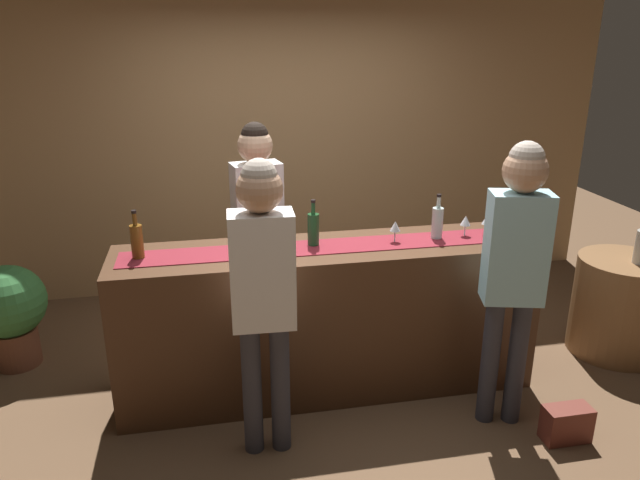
# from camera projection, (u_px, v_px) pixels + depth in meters

# --- Properties ---
(ground_plane) EXTENTS (10.00, 10.00, 0.00)m
(ground_plane) POSITION_uv_depth(u_px,v_px,m) (327.00, 384.00, 4.14)
(ground_plane) COLOR brown
(back_wall) EXTENTS (6.00, 0.12, 2.90)m
(back_wall) POSITION_uv_depth(u_px,v_px,m) (285.00, 132.00, 5.42)
(back_wall) COLOR tan
(back_wall) RESTS_ON ground
(bar_counter) EXTENTS (2.72, 0.60, 1.01)m
(bar_counter) POSITION_uv_depth(u_px,v_px,m) (328.00, 319.00, 3.97)
(bar_counter) COLOR #472B19
(bar_counter) RESTS_ON ground
(counter_runner_cloth) EXTENTS (2.59, 0.28, 0.01)m
(counter_runner_cloth) POSITION_uv_depth(u_px,v_px,m) (328.00, 246.00, 3.80)
(counter_runner_cloth) COLOR maroon
(counter_runner_cloth) RESTS_ON bar_counter
(wine_bottle_green) EXTENTS (0.07, 0.07, 0.30)m
(wine_bottle_green) POSITION_uv_depth(u_px,v_px,m) (313.00, 229.00, 3.79)
(wine_bottle_green) COLOR #194723
(wine_bottle_green) RESTS_ON bar_counter
(wine_bottle_amber) EXTENTS (0.07, 0.07, 0.30)m
(wine_bottle_amber) POSITION_uv_depth(u_px,v_px,m) (137.00, 241.00, 3.57)
(wine_bottle_amber) COLOR brown
(wine_bottle_amber) RESTS_ON bar_counter
(wine_bottle_clear) EXTENTS (0.07, 0.07, 0.30)m
(wine_bottle_clear) POSITION_uv_depth(u_px,v_px,m) (437.00, 222.00, 3.92)
(wine_bottle_clear) COLOR #B2C6C1
(wine_bottle_clear) RESTS_ON bar_counter
(wine_glass_near_customer) EXTENTS (0.07, 0.07, 0.14)m
(wine_glass_near_customer) POSITION_uv_depth(u_px,v_px,m) (466.00, 221.00, 3.96)
(wine_glass_near_customer) COLOR silver
(wine_glass_near_customer) RESTS_ON bar_counter
(wine_glass_mid_counter) EXTENTS (0.07, 0.07, 0.14)m
(wine_glass_mid_counter) POSITION_uv_depth(u_px,v_px,m) (395.00, 227.00, 3.84)
(wine_glass_mid_counter) COLOR silver
(wine_glass_mid_counter) RESTS_ON bar_counter
(wine_glass_far_end) EXTENTS (0.07, 0.07, 0.14)m
(wine_glass_far_end) POSITION_uv_depth(u_px,v_px,m) (487.00, 220.00, 3.98)
(wine_glass_far_end) COLOR silver
(wine_glass_far_end) RESTS_ON bar_counter
(bartender) EXTENTS (0.37, 0.26, 1.74)m
(bartender) POSITION_uv_depth(u_px,v_px,m) (258.00, 215.00, 4.25)
(bartender) COLOR #26262B
(bartender) RESTS_ON ground
(customer_sipping) EXTENTS (0.38, 0.28, 1.76)m
(customer_sipping) POSITION_uv_depth(u_px,v_px,m) (515.00, 256.00, 3.41)
(customer_sipping) COLOR #33333D
(customer_sipping) RESTS_ON ground
(customer_browsing) EXTENTS (0.35, 0.24, 1.72)m
(customer_browsing) POSITION_uv_depth(u_px,v_px,m) (263.00, 280.00, 3.16)
(customer_browsing) COLOR #33333D
(customer_browsing) RESTS_ON ground
(round_side_table) EXTENTS (0.68, 0.68, 0.74)m
(round_side_table) POSITION_uv_depth(u_px,v_px,m) (620.00, 306.00, 4.47)
(round_side_table) COLOR brown
(round_side_table) RESTS_ON ground
(potted_plant_tall) EXTENTS (0.52, 0.52, 0.76)m
(potted_plant_tall) POSITION_uv_depth(u_px,v_px,m) (9.00, 309.00, 4.25)
(potted_plant_tall) COLOR brown
(potted_plant_tall) RESTS_ON ground
(handbag) EXTENTS (0.28, 0.14, 0.22)m
(handbag) POSITION_uv_depth(u_px,v_px,m) (566.00, 424.00, 3.55)
(handbag) COLOR brown
(handbag) RESTS_ON ground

